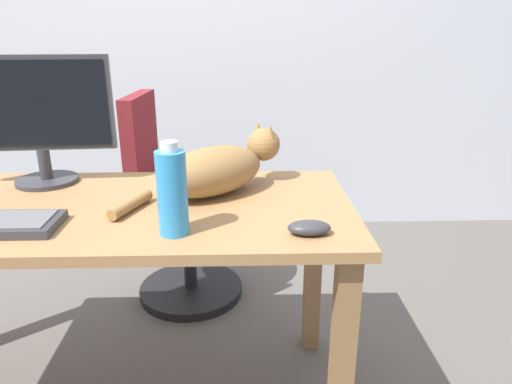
{
  "coord_description": "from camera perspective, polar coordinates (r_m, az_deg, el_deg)",
  "views": [
    {
      "loc": [
        0.41,
        -1.3,
        1.21
      ],
      "look_at": [
        0.45,
        -0.07,
        0.77
      ],
      "focal_mm": 32.91,
      "sensor_mm": 36.0,
      "label": 1
    }
  ],
  "objects": [
    {
      "name": "computer_mouse",
      "position": [
        1.19,
        6.49,
        -4.33
      ],
      "size": [
        0.11,
        0.06,
        0.04
      ],
      "primitive_type": "ellipsoid",
      "color": "#333338",
      "rests_on": "desk"
    },
    {
      "name": "cat",
      "position": [
        1.46,
        -4.61,
        2.95
      ],
      "size": [
        0.49,
        0.42,
        0.2
      ],
      "color": "olive",
      "rests_on": "desk"
    },
    {
      "name": "office_chair",
      "position": [
        2.15,
        -9.67,
        -2.57
      ],
      "size": [
        0.48,
        0.48,
        0.94
      ],
      "color": "black",
      "rests_on": "ground_plane"
    },
    {
      "name": "back_wall",
      "position": [
        2.86,
        -10.71,
        21.0
      ],
      "size": [
        6.0,
        0.04,
        2.6
      ],
      "primitive_type": "cube",
      "color": "silver",
      "rests_on": "ground_plane"
    },
    {
      "name": "monitor",
      "position": [
        1.67,
        -25.07,
        8.41
      ],
      "size": [
        0.48,
        0.2,
        0.42
      ],
      "color": "#333338",
      "rests_on": "desk"
    },
    {
      "name": "desk",
      "position": [
        1.49,
        -17.62,
        -5.31
      ],
      "size": [
        1.47,
        0.66,
        0.71
      ],
      "color": "#9E7247",
      "rests_on": "ground_plane"
    },
    {
      "name": "water_bottle",
      "position": [
        1.17,
        -10.15,
        0.0
      ],
      "size": [
        0.08,
        0.08,
        0.24
      ],
      "color": "#2D8CD1",
      "rests_on": "desk"
    }
  ]
}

